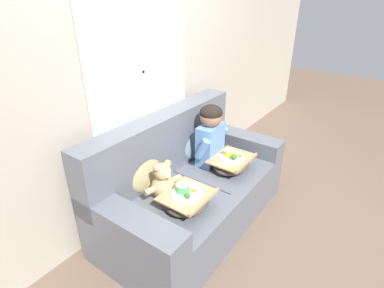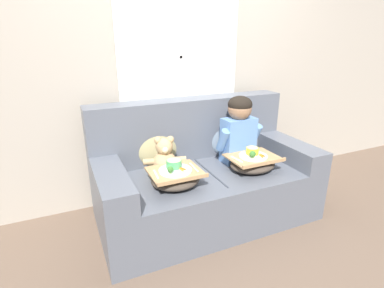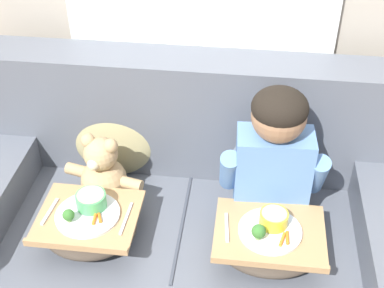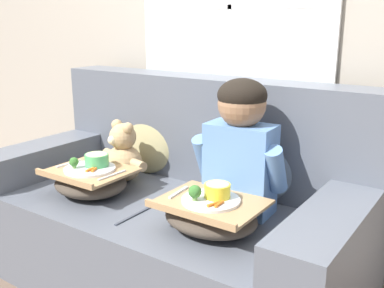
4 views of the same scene
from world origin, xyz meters
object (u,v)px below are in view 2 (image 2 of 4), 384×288
at_px(couch, 203,177).
at_px(lap_tray_child, 253,163).
at_px(throw_pillow_behind_teddy, 157,145).
at_px(throw_pillow_behind_child, 227,135).
at_px(lap_tray_teddy, 175,177).
at_px(teddy_bear, 165,158).
at_px(child_figure, 239,126).

relative_size(couch, lap_tray_child, 4.45).
bearing_deg(throw_pillow_behind_teddy, throw_pillow_behind_child, 0.00).
xyz_separation_m(couch, lap_tray_child, (0.35, -0.24, 0.17)).
height_order(couch, lap_tray_teddy, couch).
height_order(throw_pillow_behind_teddy, teddy_bear, throw_pillow_behind_teddy).
bearing_deg(lap_tray_teddy, lap_tray_child, -0.10).
distance_m(couch, throw_pillow_behind_child, 0.49).
bearing_deg(child_figure, lap_tray_child, -90.02).
bearing_deg(lap_tray_teddy, child_figure, 18.75).
xyz_separation_m(couch, lap_tray_teddy, (-0.35, -0.24, 0.17)).
bearing_deg(lap_tray_teddy, couch, 34.34).
height_order(couch, teddy_bear, couch).
bearing_deg(child_figure, couch, 179.76).
relative_size(throw_pillow_behind_child, lap_tray_teddy, 1.05).
height_order(child_figure, lap_tray_child, child_figure).
bearing_deg(couch, throw_pillow_behind_child, 30.23).
height_order(throw_pillow_behind_child, throw_pillow_behind_teddy, throw_pillow_behind_child).
bearing_deg(teddy_bear, lap_tray_child, -18.57).
distance_m(child_figure, lap_tray_child, 0.35).
xyz_separation_m(teddy_bear, lap_tray_teddy, (0.00, -0.23, -0.07)).
xyz_separation_m(lap_tray_child, lap_tray_teddy, (-0.69, 0.00, 0.00)).
bearing_deg(teddy_bear, child_figure, 0.27).
xyz_separation_m(throw_pillow_behind_child, child_figure, (0.00, -0.20, 0.14)).
xyz_separation_m(child_figure, teddy_bear, (-0.69, -0.00, -0.19)).
distance_m(throw_pillow_behind_child, teddy_bear, 0.72).
height_order(throw_pillow_behind_child, lap_tray_child, throw_pillow_behind_child).
bearing_deg(throw_pillow_behind_child, teddy_bear, -163.42).
relative_size(throw_pillow_behind_child, child_figure, 0.69).
distance_m(throw_pillow_behind_child, child_figure, 0.25).
distance_m(throw_pillow_behind_child, lap_tray_child, 0.45).
bearing_deg(child_figure, throw_pillow_behind_teddy, 163.65).
relative_size(throw_pillow_behind_teddy, teddy_bear, 1.14).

